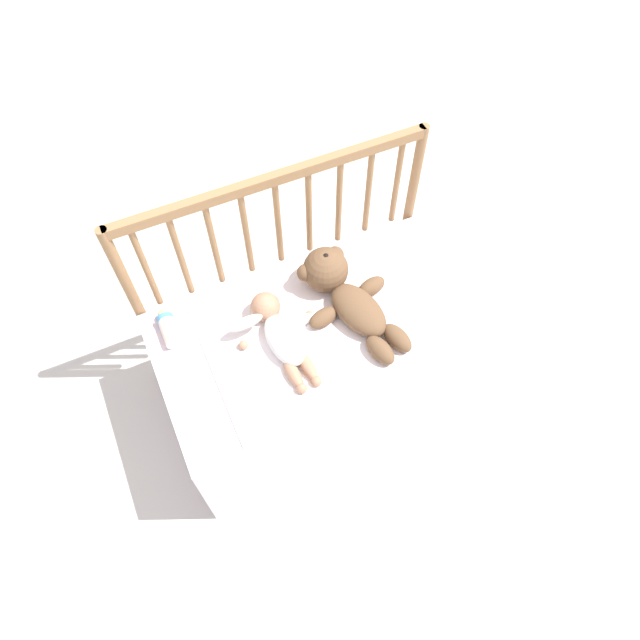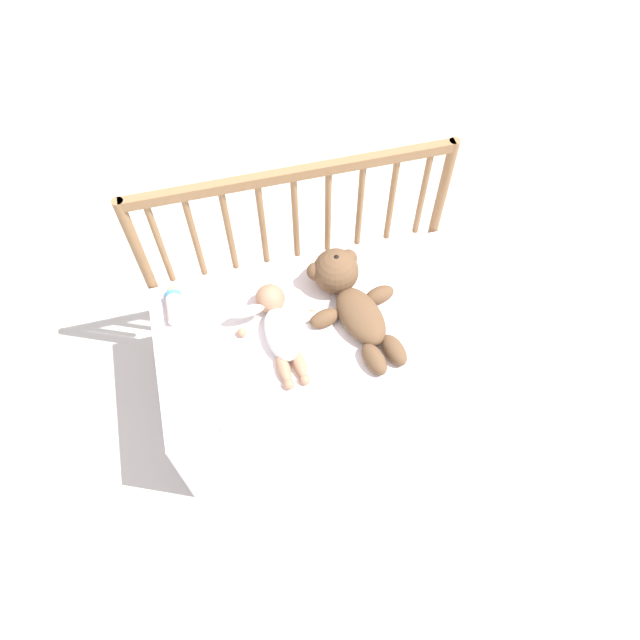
% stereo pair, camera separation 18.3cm
% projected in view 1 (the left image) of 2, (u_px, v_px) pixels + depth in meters
% --- Properties ---
extents(ground_plane, '(12.00, 12.00, 0.00)m').
position_uv_depth(ground_plane, '(320.00, 389.00, 2.30)').
color(ground_plane, silver).
extents(crib_mattress, '(1.10, 0.62, 0.47)m').
position_uv_depth(crib_mattress, '(320.00, 362.00, 2.11)').
color(crib_mattress, silver).
rests_on(crib_mattress, ground_plane).
extents(crib_rail, '(1.10, 0.04, 0.87)m').
position_uv_depth(crib_rail, '(279.00, 233.00, 1.96)').
color(crib_rail, '#997047').
rests_on(crib_rail, ground_plane).
extents(blanket, '(0.81, 0.56, 0.01)m').
position_uv_depth(blanket, '(326.00, 327.00, 1.91)').
color(blanket, white).
rests_on(blanket, crib_mattress).
extents(teddy_bear, '(0.32, 0.48, 0.16)m').
position_uv_depth(teddy_bear, '(344.00, 292.00, 1.92)').
color(teddy_bear, brown).
rests_on(teddy_bear, crib_mattress).
extents(baby, '(0.29, 0.38, 0.10)m').
position_uv_depth(baby, '(280.00, 333.00, 1.86)').
color(baby, white).
rests_on(baby, crib_mattress).
extents(baby_bottle, '(0.06, 0.14, 0.06)m').
position_uv_depth(baby_bottle, '(168.00, 327.00, 1.88)').
color(baby_bottle, '#F4E5CC').
rests_on(baby_bottle, crib_mattress).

